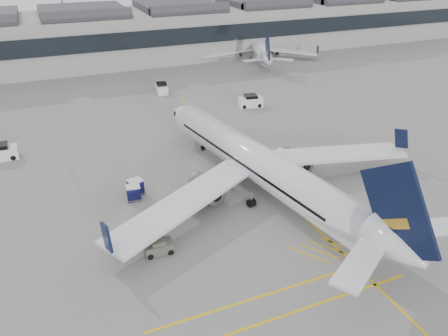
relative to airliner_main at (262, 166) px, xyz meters
name	(u,v)px	position (x,y,z in m)	size (l,w,h in m)	color
ground	(209,231)	(-8.11, -4.80, -3.34)	(220.00, 220.00, 0.00)	gray
terminal	(95,36)	(-8.11, 67.13, 2.80)	(200.00, 20.45, 12.40)	#9E9E99
apron_markings	(255,169)	(1.89, 5.20, -3.33)	(0.25, 60.00, 0.01)	gold
airliner_main	(262,166)	(0.00, 0.00, 0.00)	(38.57, 42.47, 11.36)	silver
airliner_far	(258,48)	(28.04, 56.27, -0.91)	(27.08, 30.06, 8.27)	silver
belt_loader	(243,167)	(0.17, 5.19, -2.75)	(5.02, 2.00, 2.02)	beige
baggage_cart_a	(191,200)	(-8.37, -0.21, -2.36)	(1.91, 1.64, 1.83)	gray
baggage_cart_b	(193,200)	(-8.24, -0.27, -2.37)	(2.13, 1.97, 1.80)	gray
baggage_cart_c	(136,186)	(-13.21, 5.03, -2.39)	(1.95, 1.73, 1.77)	gray
baggage_cart_d	(133,192)	(-13.69, 3.95, -2.44)	(1.72, 1.47, 1.67)	gray
ramp_agent_a	(248,172)	(-0.03, 3.33, -2.50)	(0.61, 0.40, 1.68)	orange
ramp_agent_b	(223,179)	(-3.38, 3.10, -2.55)	(0.77, 0.60, 1.59)	#F25C0C
pushback_tug	(159,247)	(-13.61, -6.16, -2.69)	(2.67, 1.72, 1.46)	#52574A
safety_cone_nose	(231,128)	(4.25, 18.28, -3.11)	(0.33, 0.33, 0.45)	#F24C0A
safety_cone_engine	(303,160)	(8.47, 4.56, -3.06)	(0.40, 0.40, 0.56)	#F24C0A
service_van_left	(1,152)	(-27.46, 20.59, -2.39)	(4.14, 2.10, 2.13)	white
service_van_mid	(162,88)	(-0.55, 39.55, -2.47)	(2.32, 3.98, 1.95)	white
service_van_right	(251,101)	(11.50, 26.31, -2.41)	(4.33, 2.68, 2.08)	white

